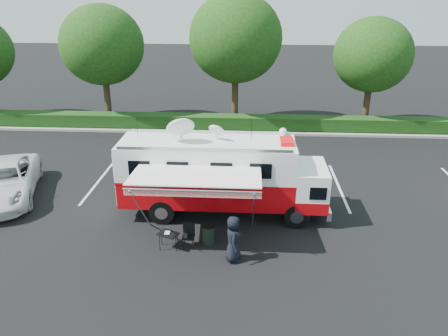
# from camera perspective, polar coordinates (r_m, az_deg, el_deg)

# --- Properties ---
(ground_plane) EXTENTS (120.00, 120.00, 0.00)m
(ground_plane) POSITION_cam_1_polar(r_m,az_deg,el_deg) (19.05, -0.09, -5.86)
(ground_plane) COLOR black
(ground_plane) RESTS_ON ground
(back_border) EXTENTS (60.00, 6.14, 8.87)m
(back_border) POSITION_cam_1_polar(r_m,az_deg,el_deg) (29.90, 3.76, 14.72)
(back_border) COLOR #9E998E
(back_border) RESTS_ON ground_plane
(stall_lines) EXTENTS (24.12, 5.50, 0.01)m
(stall_lines) POSITION_cam_1_polar(r_m,az_deg,el_deg) (21.76, -0.91, -2.05)
(stall_lines) COLOR silver
(stall_lines) RESTS_ON ground_plane
(command_truck) EXTENTS (8.68, 2.39, 4.17)m
(command_truck) POSITION_cam_1_polar(r_m,az_deg,el_deg) (18.27, -0.33, -0.93)
(command_truck) COLOR black
(command_truck) RESTS_ON ground_plane
(awning) EXTENTS (4.74, 2.46, 2.86)m
(awning) POSITION_cam_1_polar(r_m,az_deg,el_deg) (15.72, -3.77, -1.47)
(awning) COLOR white
(awning) RESTS_ON ground_plane
(white_suv) EXTENTS (4.39, 6.42, 1.63)m
(white_suv) POSITION_cam_1_polar(r_m,az_deg,el_deg) (22.77, -26.49, -3.44)
(white_suv) COLOR silver
(white_suv) RESTS_ON ground_plane
(person) EXTENTS (0.61, 0.89, 1.74)m
(person) POSITION_cam_1_polar(r_m,az_deg,el_deg) (16.03, 1.21, -11.90)
(person) COLOR black
(person) RESTS_ON ground_plane
(folding_table) EXTENTS (0.88, 0.77, 0.63)m
(folding_table) POSITION_cam_1_polar(r_m,az_deg,el_deg) (16.51, -7.28, -8.61)
(folding_table) COLOR black
(folding_table) RESTS_ON ground_plane
(folding_chair) EXTENTS (0.46, 0.48, 0.94)m
(folding_chair) POSITION_cam_1_polar(r_m,az_deg,el_deg) (16.57, -4.64, -8.43)
(folding_chair) COLOR black
(folding_chair) RESTS_ON ground_plane
(trash_bin) EXTENTS (0.51, 0.51, 0.76)m
(trash_bin) POSITION_cam_1_polar(r_m,az_deg,el_deg) (16.79, -2.02, -8.60)
(trash_bin) COLOR black
(trash_bin) RESTS_ON ground_plane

